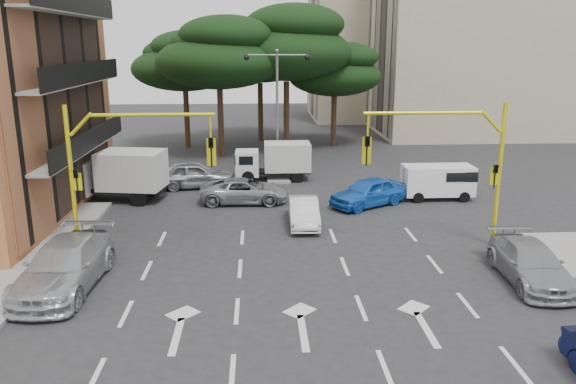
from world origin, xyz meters
name	(u,v)px	position (x,y,z in m)	size (l,w,h in m)	color
ground	(293,267)	(0.00, 0.00, 0.00)	(120.00, 120.00, 0.00)	#28282B
median_strip	(278,172)	(0.00, 16.00, 0.07)	(1.40, 6.00, 0.15)	gray
apartment_beige_near	(490,31)	(19.95, 32.00, 9.35)	(20.20, 12.15, 18.70)	#BBA68C
apartment_beige_far	(384,42)	(12.95, 44.00, 8.35)	(16.20, 12.15, 16.70)	#BBA68C
pine_left_near	(219,53)	(-3.94, 21.96, 7.60)	(9.15, 9.15, 10.23)	#382616
pine_center	(287,43)	(1.06, 23.96, 8.30)	(9.98, 9.98, 11.16)	#382616
pine_left_far	(185,61)	(-6.94, 25.96, 6.91)	(8.32, 8.32, 9.30)	#382616
pine_right	(336,69)	(5.06, 25.96, 6.22)	(7.49, 7.49, 8.37)	#382616
pine_back	(260,51)	(-0.94, 28.96, 7.60)	(9.15, 9.15, 10.23)	#382616
signal_mast_right	(458,155)	(6.80, 1.99, 3.88)	(5.79, 0.37, 6.00)	yellow
signal_mast_left	(116,159)	(-6.80, 1.99, 3.88)	(5.79, 0.37, 6.00)	yellow
street_lamp_center	(277,89)	(0.00, 16.00, 5.43)	(4.16, 0.36, 7.77)	slate
car_white_hatch	(304,212)	(0.84, 5.15, 0.63)	(1.34, 3.83, 1.26)	silver
car_blue_compact	(368,192)	(4.45, 8.14, 0.74)	(1.74, 4.34, 1.48)	blue
car_silver_wagon	(65,266)	(-8.00, -1.40, 0.81)	(2.28, 5.62, 1.63)	#ADB0B5
car_silver_cross_a	(245,191)	(-2.00, 9.10, 0.65)	(2.15, 4.67, 1.30)	#95979C
car_silver_cross_b	(195,175)	(-5.00, 12.48, 0.78)	(1.84, 4.58, 1.56)	gray
car_silver_parked	(530,263)	(8.38, -1.72, 0.68)	(1.92, 4.71, 1.37)	#97989E
van_white	(437,182)	(8.50, 9.32, 0.94)	(1.70, 3.76, 1.88)	white
box_truck_a	(115,176)	(-9.00, 10.00, 1.36)	(2.32, 5.52, 2.72)	white
box_truck_b	(274,161)	(-0.30, 14.26, 1.16)	(1.98, 4.71, 2.32)	white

